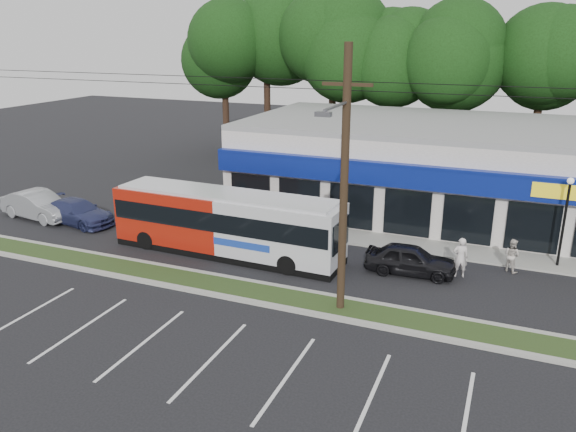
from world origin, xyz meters
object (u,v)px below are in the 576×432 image
Objects in this scene: metrobus at (227,222)px; pedestrian_b at (512,255)px; car_dark at (410,259)px; car_blue at (78,212)px; car_silver at (38,205)px; pedestrian_a at (460,257)px; utility_pole at (339,175)px; lamp_post at (566,212)px.

pedestrian_b is (12.83, 2.98, -0.87)m from metrobus.
car_blue is at bearing 87.53° from car_dark.
car_dark is 18.65m from car_blue.
car_blue is at bearing 37.00° from pedestrian_b.
metrobus is 2.40× the size of car_silver.
pedestrian_a reaches higher than car_silver.
metrobus reaches higher than pedestrian_b.
car_dark is (2.01, 4.57, -4.73)m from utility_pole.
car_silver is at bearing 102.17° from car_blue.
lamp_post is 1.07× the size of car_dark.
metrobus is 12.76m from car_silver.
car_silver is at bearing -172.55° from lamp_post.
metrobus is (-14.83, -4.30, -1.03)m from lamp_post.
car_blue is 20.74m from pedestrian_a.
pedestrian_a is (-4.08, -2.80, -1.76)m from lamp_post.
car_blue is 22.90m from pedestrian_b.
utility_pole is 10.33× the size of car_silver.
pedestrian_a is (4.09, 5.07, -4.51)m from utility_pole.
pedestrian_b is at bearing 14.62° from metrobus.
metrobus is at bearing 44.68° from pedestrian_b.
lamp_post reaches higher than pedestrian_b.
lamp_post is 3.06m from pedestrian_b.
pedestrian_a reaches higher than pedestrian_b.
car_blue is at bearing 165.17° from utility_pole.
lamp_post is 0.90× the size of car_blue.
utility_pole is 7.92m from pedestrian_a.
metrobus is at bearing 93.59° from car_dark.
pedestrian_b is at bearing -146.49° from lamp_post.
lamp_post is at bearing 43.95° from utility_pole.
utility_pole is at bearing 34.81° from pedestrian_a.
utility_pole is 32.37× the size of pedestrian_b.
car_blue is (-9.97, 0.83, -0.96)m from metrobus.
car_blue reaches higher than car_dark.
car_dark is 4.60m from pedestrian_b.
pedestrian_a is (2.08, 0.50, 0.23)m from car_dark.
car_blue is (2.74, 0.13, -0.12)m from car_silver.
utility_pole is 20.37m from car_silver.
car_dark is at bearing -2.77° from pedestrian_a.
car_silver is 3.13× the size of pedestrian_b.
pedestrian_b is at bearing -77.15° from car_silver.
metrobus is (-6.67, 3.57, -3.77)m from utility_pole.
car_blue is (-18.65, -0.17, 0.00)m from car_dark.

